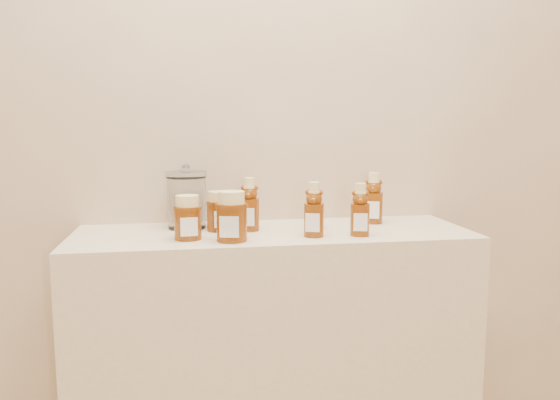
{
  "coord_description": "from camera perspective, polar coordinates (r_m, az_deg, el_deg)",
  "views": [
    {
      "loc": [
        -0.25,
        -0.06,
        1.23
      ],
      "look_at": [
        0.02,
        1.52,
        1.0
      ],
      "focal_mm": 35.0,
      "sensor_mm": 36.0,
      "label": 1
    }
  ],
  "objects": [
    {
      "name": "glass_canister",
      "position": [
        1.72,
        -9.72,
        0.27
      ],
      "size": [
        0.15,
        0.15,
        0.19
      ],
      "primitive_type": null,
      "rotation": [
        0.0,
        0.0,
        -0.2
      ],
      "color": "white",
      "rests_on": "display_table"
    },
    {
      "name": "wall_back",
      "position": [
        1.83,
        -1.68,
        11.91
      ],
      "size": [
        3.5,
        0.02,
        2.7
      ],
      "primitive_type": "cube",
      "color": "tan",
      "rests_on": "ground"
    },
    {
      "name": "honey_jar_back",
      "position": [
        1.67,
        -6.41,
        -1.16
      ],
      "size": [
        0.09,
        0.09,
        0.12
      ],
      "primitive_type": null,
      "rotation": [
        0.0,
        0.0,
        0.17
      ],
      "color": "#5D2607",
      "rests_on": "display_table"
    },
    {
      "name": "bear_bottle_back_right",
      "position": [
        1.81,
        9.75,
        0.56
      ],
      "size": [
        0.08,
        0.08,
        0.19
      ],
      "primitive_type": null,
      "rotation": [
        0.0,
        0.0,
        -0.39
      ],
      "color": "#5D2607",
      "rests_on": "display_table"
    },
    {
      "name": "honey_jar_left",
      "position": [
        1.56,
        -9.63,
        -1.8
      ],
      "size": [
        0.09,
        0.09,
        0.13
      ],
      "primitive_type": null,
      "rotation": [
        0.0,
        0.0,
        0.1
      ],
      "color": "#5D2607",
      "rests_on": "display_table"
    },
    {
      "name": "display_table",
      "position": [
        1.8,
        -0.66,
        -17.45
      ],
      "size": [
        1.2,
        0.4,
        0.9
      ],
      "primitive_type": "cube",
      "color": "beige",
      "rests_on": "ground"
    },
    {
      "name": "bear_bottle_front_right",
      "position": [
        1.6,
        8.38,
        -0.63
      ],
      "size": [
        0.07,
        0.07,
        0.17
      ],
      "primitive_type": null,
      "rotation": [
        0.0,
        0.0,
        -0.25
      ],
      "color": "#5D2607",
      "rests_on": "display_table"
    },
    {
      "name": "bear_bottle_front_left",
      "position": [
        1.57,
        3.57,
        -0.61
      ],
      "size": [
        0.08,
        0.08,
        0.18
      ],
      "primitive_type": null,
      "rotation": [
        0.0,
        0.0,
        -0.35
      ],
      "color": "#5D2607",
      "rests_on": "display_table"
    },
    {
      "name": "bear_bottle_back_mid",
      "position": [
        1.7,
        3.62,
        -0.39
      ],
      "size": [
        0.07,
        0.07,
        0.16
      ],
      "primitive_type": null,
      "rotation": [
        0.0,
        0.0,
        0.32
      ],
      "color": "#5D2607",
      "rests_on": "display_table"
    },
    {
      "name": "bear_bottle_back_left",
      "position": [
        1.66,
        -3.2,
        -0.08
      ],
      "size": [
        0.08,
        0.08,
        0.18
      ],
      "primitive_type": null,
      "rotation": [
        0.0,
        0.0,
        -0.32
      ],
      "color": "#5D2607",
      "rests_on": "display_table"
    },
    {
      "name": "honey_jar_front",
      "position": [
        1.52,
        -5.06,
        -1.7
      ],
      "size": [
        0.11,
        0.11,
        0.14
      ],
      "primitive_type": null,
      "rotation": [
        0.0,
        0.0,
        -0.24
      ],
      "color": "#5D2607",
      "rests_on": "display_table"
    }
  ]
}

